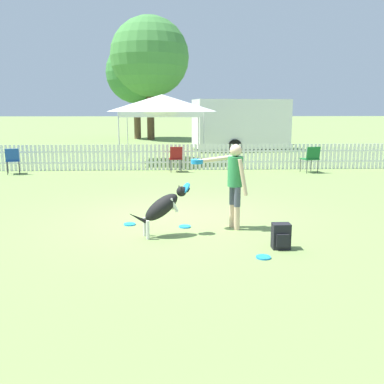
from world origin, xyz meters
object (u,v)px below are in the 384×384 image
at_px(frisbee_near_dog, 130,224).
at_px(tree_right_grove, 150,57).
at_px(frisbee_near_handler, 185,227).
at_px(canopy_tent_main, 162,106).
at_px(equipment_trailer, 240,124).
at_px(leaping_dog, 163,206).
at_px(frisbee_midfield, 263,257).
at_px(backpack_on_grass, 281,236).
at_px(folding_chair_center, 13,159).
at_px(folding_chair_blue_left, 176,157).
at_px(tree_left_grove, 136,73).
at_px(folding_chair_green_right, 311,157).
at_px(handler_person, 233,177).

xyz_separation_m(frisbee_near_dog, tree_right_grove, (-0.65, 23.11, 5.71)).
height_order(frisbee_near_handler, canopy_tent_main, canopy_tent_main).
xyz_separation_m(equipment_trailer, tree_right_grove, (-5.12, 8.33, 4.32)).
height_order(leaping_dog, frisbee_midfield, leaping_dog).
xyz_separation_m(frisbee_midfield, equipment_trailer, (2.30, 16.74, 1.39)).
xyz_separation_m(frisbee_near_handler, backpack_on_grass, (1.49, -1.32, 0.19)).
xyz_separation_m(folding_chair_center, equipment_trailer, (9.02, 8.11, 0.87)).
distance_m(folding_chair_blue_left, tree_left_grove, 17.99).
distance_m(folding_chair_green_right, equipment_trailer, 8.36).
bearing_deg(equipment_trailer, leaping_dog, -110.75).
bearing_deg(tree_left_grove, folding_chair_center, -99.29).
relative_size(leaping_dog, folding_chair_center, 1.25).
xyz_separation_m(handler_person, folding_chair_center, (-6.48, 7.00, -0.44)).
bearing_deg(backpack_on_grass, frisbee_near_dog, 148.75).
distance_m(leaping_dog, canopy_tent_main, 10.69).
height_order(frisbee_near_handler, tree_left_grove, tree_left_grove).
bearing_deg(tree_left_grove, leaping_dog, -84.64).
xyz_separation_m(frisbee_near_dog, folding_chair_blue_left, (0.97, 6.91, 0.53)).
height_order(folding_chair_center, tree_right_grove, tree_right_grove).
xyz_separation_m(folding_chair_green_right, canopy_tent_main, (-5.19, 3.25, 1.77)).
distance_m(backpack_on_grass, equipment_trailer, 16.47).
bearing_deg(frisbee_near_handler, tree_left_grove, 96.39).
bearing_deg(folding_chair_center, leaping_dog, 107.34).
bearing_deg(backpack_on_grass, equipment_trailer, 83.26).
xyz_separation_m(backpack_on_grass, tree_right_grove, (-3.19, 24.65, 5.51)).
bearing_deg(canopy_tent_main, leaping_dog, -88.86).
height_order(frisbee_near_handler, tree_right_grove, tree_right_grove).
height_order(frisbee_near_dog, canopy_tent_main, canopy_tent_main).
height_order(backpack_on_grass, folding_chair_green_right, folding_chair_green_right).
height_order(equipment_trailer, tree_left_grove, tree_left_grove).
height_order(tree_left_grove, tree_right_grove, tree_right_grove).
bearing_deg(equipment_trailer, frisbee_midfield, -104.78).
bearing_deg(folding_chair_green_right, handler_person, 47.91).
distance_m(folding_chair_green_right, tree_right_grove, 18.46).
bearing_deg(tree_right_grove, folding_chair_center, -103.35).
xyz_separation_m(folding_chair_center, folding_chair_green_right, (10.19, -0.13, 0.02)).
distance_m(handler_person, tree_left_grove, 25.08).
bearing_deg(folding_chair_green_right, tree_left_grove, -81.21).
xyz_separation_m(leaping_dog, tree_right_grove, (-1.31, 23.86, 5.19)).
xyz_separation_m(folding_chair_blue_left, canopy_tent_main, (-0.52, 2.87, 1.77)).
bearing_deg(frisbee_midfield, handler_person, 98.38).
distance_m(handler_person, canopy_tent_main, 10.31).
bearing_deg(folding_chair_center, folding_chair_green_right, 161.51).
height_order(handler_person, tree_right_grove, tree_right_grove).
xyz_separation_m(folding_chair_green_right, tree_left_grove, (-7.32, 17.67, 4.17)).
distance_m(leaping_dog, tree_right_grove, 24.45).
relative_size(backpack_on_grass, folding_chair_blue_left, 0.46).
distance_m(leaping_dog, tree_left_grove, 25.41).
xyz_separation_m(handler_person, folding_chair_blue_left, (-0.96, 7.25, -0.43)).
height_order(leaping_dog, folding_chair_blue_left, leaping_dog).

